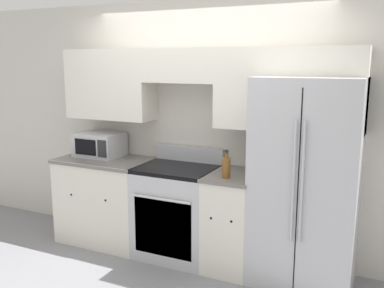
# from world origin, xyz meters

# --- Properties ---
(ground_plane) EXTENTS (12.00, 12.00, 0.00)m
(ground_plane) POSITION_xyz_m (0.00, 0.00, 0.00)
(ground_plane) COLOR gray
(wall_back) EXTENTS (8.00, 0.39, 2.60)m
(wall_back) POSITION_xyz_m (0.01, 0.59, 1.46)
(wall_back) COLOR beige
(wall_back) RESTS_ON ground_plane
(lower_cabinets_left) EXTENTS (1.02, 0.64, 0.94)m
(lower_cabinets_left) POSITION_xyz_m (-1.05, 0.31, 0.47)
(lower_cabinets_left) COLOR silver
(lower_cabinets_left) RESTS_ON ground_plane
(lower_cabinets_right) EXTENTS (0.46, 0.64, 0.94)m
(lower_cabinets_right) POSITION_xyz_m (0.44, 0.31, 0.47)
(lower_cabinets_right) COLOR silver
(lower_cabinets_right) RESTS_ON ground_plane
(oven_range) EXTENTS (0.78, 0.65, 1.10)m
(oven_range) POSITION_xyz_m (-0.17, 0.31, 0.48)
(oven_range) COLOR #B7B7BC
(oven_range) RESTS_ON ground_plane
(refrigerator) EXTENTS (0.90, 0.75, 1.85)m
(refrigerator) POSITION_xyz_m (1.10, 0.36, 0.93)
(refrigerator) COLOR #B7B7BC
(refrigerator) RESTS_ON ground_plane
(microwave) EXTENTS (0.50, 0.39, 0.26)m
(microwave) POSITION_xyz_m (-1.19, 0.40, 1.07)
(microwave) COLOR #B7B7BC
(microwave) RESTS_ON lower_cabinets_left
(bottle) EXTENTS (0.08, 0.08, 0.26)m
(bottle) POSITION_xyz_m (0.42, 0.14, 1.04)
(bottle) COLOR brown
(bottle) RESTS_ON lower_cabinets_right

